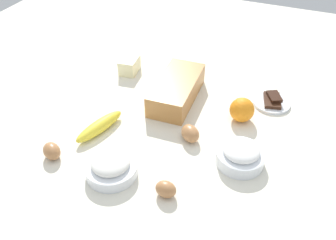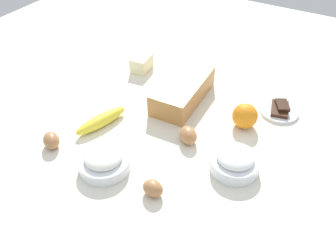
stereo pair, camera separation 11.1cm
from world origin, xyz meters
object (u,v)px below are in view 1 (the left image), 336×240
object	(u,v)px
loaf_pan	(177,89)
butter_block	(129,65)
banana	(100,126)
flour_bowl	(111,166)
egg_beside_bowl	(52,151)
egg_loose	(166,189)
sugar_bowl	(241,155)
egg_near_butter	(190,133)
chocolate_plate	(272,101)
orange_fruit	(242,110)

from	to	relation	value
loaf_pan	butter_block	bearing A→B (deg)	64.92
banana	flour_bowl	bearing A→B (deg)	-138.95
egg_beside_bowl	egg_loose	world-z (taller)	egg_beside_bowl
butter_block	egg_beside_bowl	size ratio (longest dim) A/B	1.39
sugar_bowl	egg_beside_bowl	distance (m)	0.55
sugar_bowl	egg_near_butter	size ratio (longest dim) A/B	2.02
banana	chocolate_plate	world-z (taller)	banana
banana	butter_block	world-z (taller)	butter_block
flour_bowl	egg_beside_bowl	world-z (taller)	flour_bowl
chocolate_plate	orange_fruit	bearing A→B (deg)	147.34
banana	orange_fruit	size ratio (longest dim) A/B	2.32
egg_near_butter	egg_loose	world-z (taller)	egg_near_butter
loaf_pan	sugar_bowl	world-z (taller)	loaf_pan
orange_fruit	butter_block	xyz separation A→B (m)	(0.13, 0.48, -0.01)
banana	egg_loose	world-z (taller)	egg_loose
loaf_pan	egg_near_butter	xyz separation A→B (m)	(-0.19, -0.12, -0.02)
banana	egg_beside_bowl	size ratio (longest dim) A/B	2.94
loaf_pan	flour_bowl	size ratio (longest dim) A/B	1.94
flour_bowl	sugar_bowl	size ratio (longest dim) A/B	1.05
egg_near_butter	orange_fruit	bearing A→B (deg)	-37.93
orange_fruit	egg_beside_bowl	distance (m)	0.61
flour_bowl	egg_near_butter	bearing A→B (deg)	-35.64
orange_fruit	butter_block	distance (m)	0.50
flour_bowl	banana	bearing A→B (deg)	41.05
orange_fruit	egg_near_butter	bearing A→B (deg)	142.07
egg_loose	sugar_bowl	bearing A→B (deg)	-38.56
loaf_pan	egg_near_butter	size ratio (longest dim) A/B	4.11
sugar_bowl	orange_fruit	xyz separation A→B (m)	(0.20, 0.04, 0.01)
egg_beside_bowl	loaf_pan	bearing A→B (deg)	-29.46
flour_bowl	egg_near_butter	size ratio (longest dim) A/B	2.12
loaf_pan	sugar_bowl	distance (m)	0.36
loaf_pan	chocolate_plate	distance (m)	0.34
butter_block	orange_fruit	bearing A→B (deg)	-104.71
egg_beside_bowl	orange_fruit	bearing A→B (deg)	-50.89
butter_block	egg_beside_bowl	bearing A→B (deg)	-179.11
butter_block	egg_loose	xyz separation A→B (m)	(-0.51, -0.37, -0.01)
loaf_pan	egg_loose	xyz separation A→B (m)	(-0.41, -0.13, -0.02)
loaf_pan	egg_near_butter	world-z (taller)	loaf_pan
butter_block	loaf_pan	bearing A→B (deg)	-112.44
banana	egg_loose	distance (m)	0.33
orange_fruit	egg_beside_bowl	bearing A→B (deg)	129.11
loaf_pan	egg_beside_bowl	bearing A→B (deg)	147.90
flour_bowl	orange_fruit	size ratio (longest dim) A/B	1.80
loaf_pan	sugar_bowl	bearing A→B (deg)	-130.58
butter_block	egg_loose	distance (m)	0.64
flour_bowl	sugar_bowl	distance (m)	0.37
butter_block	chocolate_plate	bearing A→B (deg)	-89.83
butter_block	egg_beside_bowl	world-z (taller)	butter_block
egg_beside_bowl	chocolate_plate	distance (m)	0.76
sugar_bowl	banana	distance (m)	0.45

